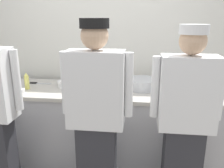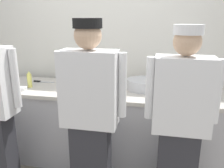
{
  "view_description": "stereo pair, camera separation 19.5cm",
  "coord_description": "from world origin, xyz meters",
  "px_view_note": "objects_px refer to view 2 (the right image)",
  "views": [
    {
      "loc": [
        0.45,
        -2.1,
        1.7
      ],
      "look_at": [
        0.15,
        0.39,
        0.97
      ],
      "focal_mm": 36.91,
      "sensor_mm": 36.0,
      "label": 1
    },
    {
      "loc": [
        0.64,
        -2.07,
        1.7
      ],
      "look_at": [
        0.15,
        0.39,
        0.97
      ],
      "focal_mm": 36.91,
      "sensor_mm": 36.0,
      "label": 2
    }
  ],
  "objects_px": {
    "mixing_bowl_steel": "(142,84)",
    "ramekin_red_sauce": "(22,88)",
    "chef_far_right": "(180,120)",
    "plate_stack_front": "(70,83)",
    "chef_center": "(90,113)",
    "squeeze_bottle_primary": "(108,82)",
    "squeeze_bottle_secondary": "(29,80)",
    "ramekin_orange_sauce": "(91,87)",
    "sheet_tray": "(190,94)",
    "ramekin_yellow_sauce": "(83,90)",
    "deli_cup": "(85,79)",
    "chefs_knife": "(42,82)"
  },
  "relations": [
    {
      "from": "chef_center",
      "to": "chefs_knife",
      "type": "bearing_deg",
      "value": 136.39
    },
    {
      "from": "chef_far_right",
      "to": "ramekin_orange_sauce",
      "type": "distance_m",
      "value": 1.14
    },
    {
      "from": "mixing_bowl_steel",
      "to": "ramekin_red_sauce",
      "type": "bearing_deg",
      "value": -167.5
    },
    {
      "from": "sheet_tray",
      "to": "mixing_bowl_steel",
      "type": "bearing_deg",
      "value": 167.6
    },
    {
      "from": "squeeze_bottle_secondary",
      "to": "ramekin_orange_sauce",
      "type": "xyz_separation_m",
      "value": [
        0.73,
        0.08,
        -0.07
      ]
    },
    {
      "from": "chef_far_right",
      "to": "deli_cup",
      "type": "relative_size",
      "value": 17.66
    },
    {
      "from": "chef_far_right",
      "to": "squeeze_bottle_primary",
      "type": "bearing_deg",
      "value": 140.89
    },
    {
      "from": "chef_center",
      "to": "ramekin_orange_sauce",
      "type": "relative_size",
      "value": 17.86
    },
    {
      "from": "plate_stack_front",
      "to": "sheet_tray",
      "type": "xyz_separation_m",
      "value": [
        1.39,
        -0.1,
        -0.02
      ]
    },
    {
      "from": "ramekin_orange_sauce",
      "to": "ramekin_red_sauce",
      "type": "height_order",
      "value": "ramekin_orange_sauce"
    },
    {
      "from": "ramekin_red_sauce",
      "to": "deli_cup",
      "type": "relative_size",
      "value": 1.11
    },
    {
      "from": "squeeze_bottle_primary",
      "to": "deli_cup",
      "type": "bearing_deg",
      "value": 145.05
    },
    {
      "from": "chef_far_right",
      "to": "squeeze_bottle_secondary",
      "type": "xyz_separation_m",
      "value": [
        -1.68,
        0.54,
        0.12
      ]
    },
    {
      "from": "squeeze_bottle_secondary",
      "to": "ramekin_red_sauce",
      "type": "relative_size",
      "value": 1.85
    },
    {
      "from": "mixing_bowl_steel",
      "to": "squeeze_bottle_primary",
      "type": "bearing_deg",
      "value": -164.31
    },
    {
      "from": "squeeze_bottle_primary",
      "to": "ramekin_yellow_sauce",
      "type": "height_order",
      "value": "squeeze_bottle_primary"
    },
    {
      "from": "chef_far_right",
      "to": "deli_cup",
      "type": "bearing_deg",
      "value": 142.18
    },
    {
      "from": "chef_center",
      "to": "mixing_bowl_steel",
      "type": "distance_m",
      "value": 0.88
    },
    {
      "from": "chef_center",
      "to": "deli_cup",
      "type": "xyz_separation_m",
      "value": [
        -0.34,
        0.93,
        0.05
      ]
    },
    {
      "from": "squeeze_bottle_secondary",
      "to": "ramekin_yellow_sauce",
      "type": "xyz_separation_m",
      "value": [
        0.68,
        -0.07,
        -0.07
      ]
    },
    {
      "from": "ramekin_yellow_sauce",
      "to": "chefs_knife",
      "type": "relative_size",
      "value": 0.3
    },
    {
      "from": "plate_stack_front",
      "to": "chefs_knife",
      "type": "xyz_separation_m",
      "value": [
        -0.4,
        0.08,
        -0.03
      ]
    },
    {
      "from": "ramekin_yellow_sauce",
      "to": "chefs_knife",
      "type": "bearing_deg",
      "value": 155.57
    },
    {
      "from": "ramekin_orange_sauce",
      "to": "ramekin_red_sauce",
      "type": "bearing_deg",
      "value": -164.4
    },
    {
      "from": "squeeze_bottle_secondary",
      "to": "chefs_knife",
      "type": "distance_m",
      "value": 0.25
    },
    {
      "from": "ramekin_red_sauce",
      "to": "chefs_knife",
      "type": "xyz_separation_m",
      "value": [
        0.06,
        0.36,
        -0.01
      ]
    },
    {
      "from": "ramekin_yellow_sauce",
      "to": "ramekin_red_sauce",
      "type": "relative_size",
      "value": 0.78
    },
    {
      "from": "squeeze_bottle_secondary",
      "to": "sheet_tray",
      "type": "bearing_deg",
      "value": 1.69
    },
    {
      "from": "chef_center",
      "to": "chef_far_right",
      "type": "distance_m",
      "value": 0.76
    },
    {
      "from": "chef_far_right",
      "to": "plate_stack_front",
      "type": "xyz_separation_m",
      "value": [
        -1.24,
        0.69,
        0.06
      ]
    },
    {
      "from": "plate_stack_front",
      "to": "chef_center",
      "type": "bearing_deg",
      "value": -57.69
    },
    {
      "from": "chef_center",
      "to": "ramekin_yellow_sauce",
      "type": "xyz_separation_m",
      "value": [
        -0.24,
        0.55,
        0.03
      ]
    },
    {
      "from": "plate_stack_front",
      "to": "chef_far_right",
      "type": "bearing_deg",
      "value": -29.18
    },
    {
      "from": "chef_center",
      "to": "plate_stack_front",
      "type": "xyz_separation_m",
      "value": [
        -0.48,
        0.77,
        0.04
      ]
    },
    {
      "from": "chef_center",
      "to": "ramekin_orange_sauce",
      "type": "xyz_separation_m",
      "value": [
        -0.2,
        0.7,
        0.02
      ]
    },
    {
      "from": "squeeze_bottle_secondary",
      "to": "ramekin_yellow_sauce",
      "type": "height_order",
      "value": "squeeze_bottle_secondary"
    },
    {
      "from": "plate_stack_front",
      "to": "ramekin_yellow_sauce",
      "type": "relative_size",
      "value": 3.02
    },
    {
      "from": "squeeze_bottle_primary",
      "to": "ramekin_red_sauce",
      "type": "height_order",
      "value": "squeeze_bottle_primary"
    },
    {
      "from": "squeeze_bottle_primary",
      "to": "deli_cup",
      "type": "height_order",
      "value": "squeeze_bottle_primary"
    },
    {
      "from": "plate_stack_front",
      "to": "ramekin_orange_sauce",
      "type": "relative_size",
      "value": 2.59
    },
    {
      "from": "ramekin_yellow_sauce",
      "to": "chefs_knife",
      "type": "height_order",
      "value": "ramekin_yellow_sauce"
    },
    {
      "from": "chef_center",
      "to": "squeeze_bottle_primary",
      "type": "height_order",
      "value": "chef_center"
    },
    {
      "from": "ramekin_orange_sauce",
      "to": "chefs_knife",
      "type": "relative_size",
      "value": 0.34
    },
    {
      "from": "plate_stack_front",
      "to": "ramekin_yellow_sauce",
      "type": "xyz_separation_m",
      "value": [
        0.24,
        -0.22,
        -0.01
      ]
    },
    {
      "from": "squeeze_bottle_primary",
      "to": "squeeze_bottle_secondary",
      "type": "xyz_separation_m",
      "value": [
        -0.93,
        -0.06,
        0.0
      ]
    },
    {
      "from": "plate_stack_front",
      "to": "mixing_bowl_steel",
      "type": "xyz_separation_m",
      "value": [
        0.87,
        0.02,
        0.02
      ]
    },
    {
      "from": "mixing_bowl_steel",
      "to": "plate_stack_front",
      "type": "bearing_deg",
      "value": -178.81
    },
    {
      "from": "ramekin_yellow_sauce",
      "to": "ramekin_orange_sauce",
      "type": "bearing_deg",
      "value": 73.5
    },
    {
      "from": "mixing_bowl_steel",
      "to": "ramekin_red_sauce",
      "type": "relative_size",
      "value": 3.42
    },
    {
      "from": "mixing_bowl_steel",
      "to": "ramekin_red_sauce",
      "type": "height_order",
      "value": "mixing_bowl_steel"
    }
  ]
}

